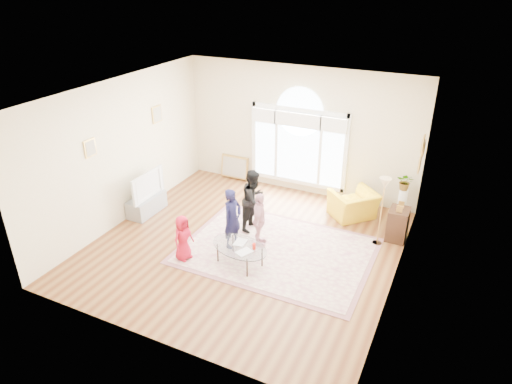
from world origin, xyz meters
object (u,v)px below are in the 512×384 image
at_px(television, 145,185).
at_px(coffee_table, 240,247).
at_px(area_rug, 277,251).
at_px(armchair, 353,205).
at_px(tv_console, 147,204).

xyz_separation_m(television, coffee_table, (2.95, -0.93, -0.33)).
distance_m(area_rug, armchair, 2.34).
height_order(area_rug, coffee_table, coffee_table).
relative_size(tv_console, armchair, 1.03).
relative_size(television, armchair, 1.12).
bearing_deg(area_rug, television, 176.89).
xyz_separation_m(area_rug, coffee_table, (-0.46, -0.74, 0.39)).
distance_m(area_rug, television, 3.49).
height_order(area_rug, tv_console, tv_console).
height_order(tv_console, coffee_table, coffee_table).
bearing_deg(coffee_table, area_rug, 72.79).
bearing_deg(tv_console, television, 0.00).
relative_size(coffee_table, armchair, 1.40).
height_order(area_rug, television, television).
bearing_deg(armchair, tv_console, -23.71).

